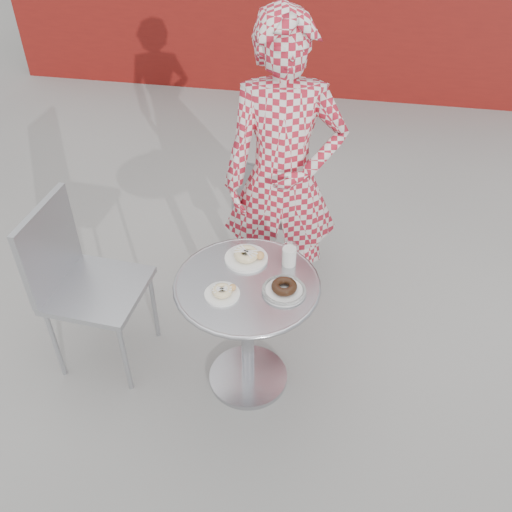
% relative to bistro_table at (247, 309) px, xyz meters
% --- Properties ---
extents(ground, '(60.00, 60.00, 0.00)m').
position_rel_bistro_table_xyz_m(ground, '(-0.04, -0.02, -0.51)').
color(ground, '#A3A09B').
rests_on(ground, ground).
extents(bistro_table, '(0.67, 0.67, 0.68)m').
position_rel_bistro_table_xyz_m(bistro_table, '(0.00, 0.00, 0.00)').
color(bistro_table, silver).
rests_on(bistro_table, ground).
extents(chair_far, '(0.44, 0.44, 0.78)m').
position_rel_bistro_table_xyz_m(chair_far, '(-0.04, 1.00, -0.27)').
color(chair_far, '#A7A9AF').
rests_on(chair_far, ground).
extents(chair_left, '(0.48, 0.47, 0.93)m').
position_rel_bistro_table_xyz_m(chair_left, '(-0.78, 0.04, -0.23)').
color(chair_left, '#A7A9AF').
rests_on(chair_left, ground).
extents(seated_person, '(0.67, 0.50, 1.70)m').
position_rel_bistro_table_xyz_m(seated_person, '(0.07, 0.62, 0.34)').
color(seated_person, '#AA1A2B').
rests_on(seated_person, ground).
extents(plate_far, '(0.20, 0.20, 0.05)m').
position_rel_bistro_table_xyz_m(plate_far, '(-0.03, 0.16, 0.19)').
color(plate_far, white).
rests_on(plate_far, bistro_table).
extents(plate_near, '(0.16, 0.16, 0.04)m').
position_rel_bistro_table_xyz_m(plate_near, '(-0.09, -0.09, 0.18)').
color(plate_near, white).
rests_on(plate_near, bistro_table).
extents(plate_checker, '(0.20, 0.20, 0.05)m').
position_rel_bistro_table_xyz_m(plate_checker, '(0.17, -0.03, 0.18)').
color(plate_checker, white).
rests_on(plate_checker, bistro_table).
extents(milk_cup, '(0.07, 0.07, 0.11)m').
position_rel_bistro_table_xyz_m(milk_cup, '(0.17, 0.16, 0.22)').
color(milk_cup, white).
rests_on(milk_cup, bistro_table).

